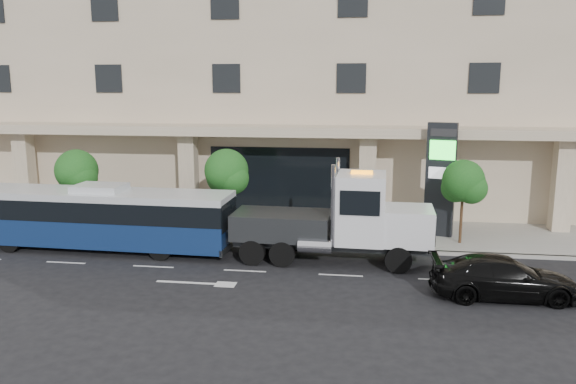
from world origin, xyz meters
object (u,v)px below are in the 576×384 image
at_px(black_sedan, 503,277).
at_px(city_bus, 102,217).
at_px(tow_truck, 341,221).
at_px(signage_pylon, 440,179).

bearing_deg(black_sedan, city_bus, 75.98).
relative_size(city_bus, tow_truck, 1.27).
height_order(city_bus, signage_pylon, signage_pylon).
distance_m(city_bus, tow_truck, 11.16).
bearing_deg(tow_truck, signage_pylon, 46.15).
height_order(tow_truck, signage_pylon, signage_pylon).
xyz_separation_m(tow_truck, signage_pylon, (4.73, 4.62, 1.21)).
xyz_separation_m(city_bus, tow_truck, (11.15, -0.32, 0.24)).
distance_m(city_bus, signage_pylon, 16.51).
bearing_deg(city_bus, tow_truck, -0.05).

